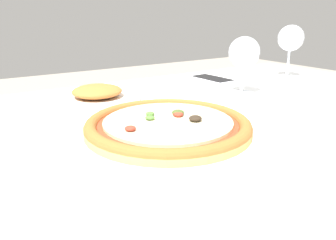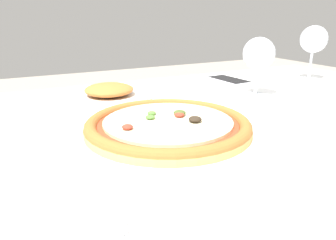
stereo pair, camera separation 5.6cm
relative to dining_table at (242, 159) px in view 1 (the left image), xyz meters
name	(u,v)px [view 1 (the left image)]	position (x,y,z in m)	size (l,w,h in m)	color
dining_table	(242,159)	(0.00, 0.00, 0.00)	(1.26, 0.94, 0.76)	brown
pizza_plate	(168,127)	(-0.19, -0.01, 0.11)	(0.32, 0.32, 0.04)	white
wine_glass_far_left	(291,39)	(0.43, 0.23, 0.22)	(0.08, 0.08, 0.17)	silver
wine_glass_far_right	(244,54)	(0.14, 0.15, 0.20)	(0.08, 0.08, 0.15)	silver
cell_phone	(212,80)	(0.18, 0.31, 0.10)	(0.08, 0.15, 0.01)	white
side_plate	(97,95)	(-0.21, 0.29, 0.11)	(0.20, 0.20, 0.04)	white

